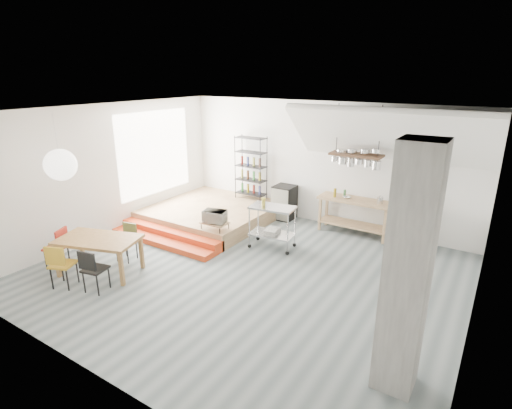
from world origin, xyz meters
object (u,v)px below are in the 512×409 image
Objects in this scene: mini_fridge at (284,202)px; dining_table at (98,242)px; rolling_cart at (272,221)px; stove at (413,227)px.

dining_table is at bearing -108.45° from mini_fridge.
mini_fridge is (-0.70, 1.86, -0.18)m from rolling_cart.
stove reaches higher than dining_table.
dining_table is (-5.00, -4.74, 0.19)m from stove.
rolling_cart is (2.30, 2.92, -0.02)m from dining_table.
dining_table is 1.89× the size of mini_fridge.
rolling_cart is at bearing 33.22° from dining_table.
mini_fridge is at bearing 52.94° from dining_table.
stove is 3.26m from rolling_cart.
stove is at bearing 25.81° from rolling_cart.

